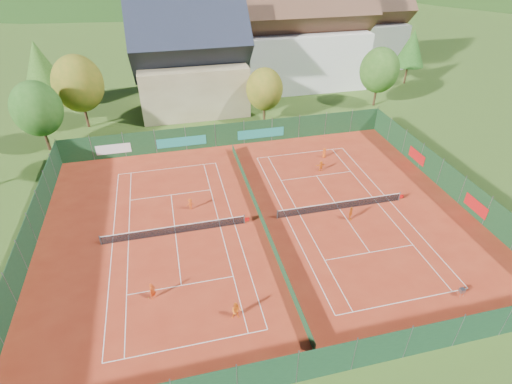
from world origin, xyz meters
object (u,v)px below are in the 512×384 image
object	(u,v)px
ball_hopper	(462,290)
player_right_far_b	(321,166)
player_right_far_a	(324,153)
player_left_far	(190,204)
player_left_mid	(236,311)
hotel_block_b	(358,30)
player_right_near	(351,214)
chalet	(190,63)
hotel_block_a	(302,40)
player_left_near	(153,291)

from	to	relation	value
ball_hopper	player_right_far_b	distance (m)	20.06
player_right_far_a	player_left_far	bearing A→B (deg)	-6.58
ball_hopper	player_right_far_b	xyz separation A→B (m)	(-3.59, 19.74, 0.06)
player_left_mid	player_right_far_b	xyz separation A→B (m)	(13.25, 17.79, -0.13)
hotel_block_b	player_right_near	bearing A→B (deg)	-115.41
chalet	player_right_near	size ratio (longest dim) A/B	11.11
player_left_far	player_right_far_b	size ratio (longest dim) A/B	0.98
hotel_block_a	chalet	bearing A→B (deg)	-162.47
hotel_block_a	player_right_far_a	size ratio (longest dim) A/B	17.32
player_right_near	player_left_far	bearing A→B (deg)	99.60
chalet	hotel_block_a	bearing A→B (deg)	17.53
player_right_far_b	player_left_mid	bearing A→B (deg)	55.59
player_left_far	player_right_far_b	distance (m)	15.61
ball_hopper	chalet	bearing A→B (deg)	110.03
hotel_block_a	player_right_far_b	size ratio (longest dim) A/B	17.63
hotel_block_a	ball_hopper	distance (m)	48.95
player_left_far	player_right_far_b	bearing A→B (deg)	-173.62
chalet	ball_hopper	bearing A→B (deg)	-69.97
chalet	ball_hopper	distance (m)	45.48
player_left_near	player_left_mid	xyz separation A→B (m)	(5.70, -3.23, -0.00)
ball_hopper	player_right_far_a	bearing A→B (deg)	95.21
player_left_near	player_right_near	world-z (taller)	player_left_near
player_right_far_b	chalet	bearing A→B (deg)	-60.06
hotel_block_b	player_right_far_b	size ratio (longest dim) A/B	14.10
hotel_block_b	player_right_near	world-z (taller)	hotel_block_b
player_right_far_b	ball_hopper	bearing A→B (deg)	102.57
player_right_far_a	hotel_block_b	bearing A→B (deg)	-148.85
player_right_near	player_right_far_b	xyz separation A→B (m)	(0.60, 9.17, -0.12)
ball_hopper	player_right_near	bearing A→B (deg)	111.60
hotel_block_a	player_left_far	world-z (taller)	hotel_block_a
hotel_block_a	player_left_mid	distance (m)	51.11
player_left_near	player_right_far_a	size ratio (longest dim) A/B	1.19
hotel_block_a	ball_hopper	xyz separation A→B (m)	(-3.56, -48.34, -6.83)
hotel_block_b	player_left_far	world-z (taller)	hotel_block_b
player_right_near	player_left_near	bearing A→B (deg)	135.82
hotel_block_a	player_right_far_a	distance (m)	27.23
chalet	hotel_block_b	world-z (taller)	chalet
chalet	player_left_mid	xyz separation A→B (m)	(-1.40, -40.39, -5.88)
ball_hopper	player_left_mid	xyz separation A→B (m)	(-16.84, 1.95, 0.19)
player_left_mid	player_right_far_a	size ratio (longest dim) A/B	1.19
hotel_block_a	player_left_far	distance (m)	40.00
hotel_block_a	ball_hopper	bearing A→B (deg)	-94.22
player_left_near	hotel_block_a	bearing A→B (deg)	16.25
ball_hopper	player_right_far_b	bearing A→B (deg)	100.30
chalet	player_right_far_b	size ratio (longest dim) A/B	13.22
player_right_far_a	player_left_mid	bearing A→B (deg)	25.66
ball_hopper	player_right_near	xyz separation A→B (m)	(-4.18, 10.57, 0.17)
player_left_mid	chalet	bearing A→B (deg)	100.43
player_right_near	player_right_far_a	bearing A→B (deg)	19.40
chalet	hotel_block_b	xyz separation A→B (m)	(33.00, 14.00, -0.01)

